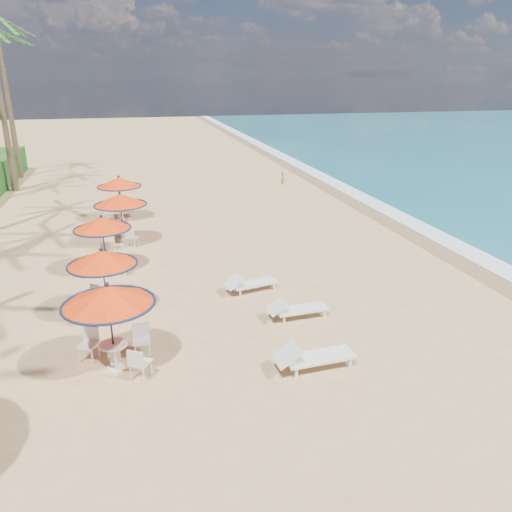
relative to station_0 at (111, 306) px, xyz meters
The scene contains 12 objects.
ground 5.21m from the station_0, ahead, with size 160.00×160.00×0.00m, color tan.
foam_strip 17.37m from the station_0, 34.71° to the left, with size 1.20×140.00×0.04m, color white.
wetsand_band 16.64m from the station_0, 36.49° to the left, with size 1.40×140.00×0.02m, color olive.
station_0 is the anchor object (origin of this frame).
station_1 3.14m from the station_0, 96.17° to the left, with size 2.10×2.10×2.19m.
station_2 6.95m from the station_0, 93.66° to the left, with size 2.12×2.19×2.21m.
station_3 10.05m from the station_0, 88.93° to the left, with size 2.25×2.25×2.35m.
station_4 14.07m from the station_0, 89.54° to the left, with size 2.21×2.21×2.31m.
lounger_near 5.13m from the station_0, 14.69° to the right, with size 2.13×0.78×0.75m.
lounger_mid 5.67m from the station_0, 15.93° to the left, with size 1.90×0.70×0.67m.
lounger_far 5.95m from the station_0, 40.89° to the left, with size 1.93×0.97×0.66m.
person 22.95m from the station_0, 62.43° to the left, with size 0.34×0.22×0.92m, color #8B6746.
Camera 1 is at (-4.14, -11.34, 7.02)m, focal length 35.00 mm.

